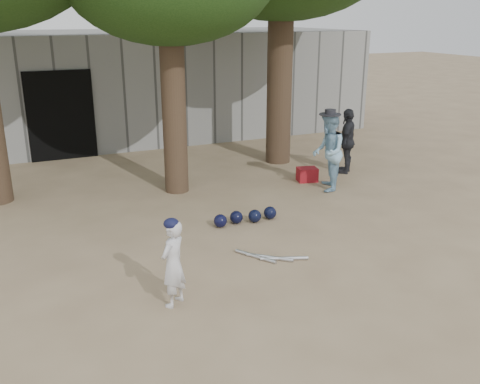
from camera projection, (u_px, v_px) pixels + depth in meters
name	position (u px, v px, depth m)	size (l,w,h in m)	color
ground	(230.00, 285.00, 7.24)	(70.00, 70.00, 0.00)	#937C5E
boy_player	(173.00, 264.00, 6.60)	(0.41, 0.27, 1.13)	silver
spectator_blue	(328.00, 152.00, 10.91)	(0.78, 0.61, 1.61)	#86B4D0
spectator_dark	(347.00, 141.00, 12.16)	(0.87, 0.36, 1.48)	#222327
red_bag	(307.00, 175.00, 11.69)	(0.42, 0.32, 0.30)	maroon
back_building	(92.00, 85.00, 15.70)	(16.00, 5.24, 3.00)	gray
helmet_row	(246.00, 217.00, 9.37)	(1.19, 0.31, 0.23)	black
bat_pile	(270.00, 257.00, 8.01)	(0.91, 0.72, 0.06)	#B7B8BE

